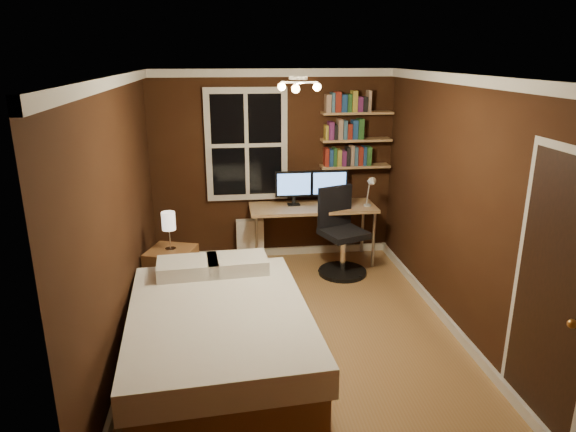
{
  "coord_description": "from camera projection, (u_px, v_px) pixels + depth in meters",
  "views": [
    {
      "loc": [
        -0.66,
        -4.55,
        2.67
      ],
      "look_at": [
        -0.02,
        0.45,
        1.08
      ],
      "focal_mm": 32.0,
      "sensor_mm": 36.0,
      "label": 1
    }
  ],
  "objects": [
    {
      "name": "books_row_upper",
      "position": [
        358.0,
        103.0,
        6.57
      ],
      "size": [
        0.54,
        0.16,
        0.23
      ],
      "primitive_type": null,
      "color": "#275826",
      "rests_on": "bookshelf_upper"
    },
    {
      "name": "door",
      "position": [
        550.0,
        299.0,
        3.61
      ],
      "size": [
        0.03,
        0.82,
        2.05
      ],
      "primitive_type": null,
      "color": "black",
      "rests_on": "ground"
    },
    {
      "name": "office_chair",
      "position": [
        341.0,
        241.0,
        6.45
      ],
      "size": [
        0.64,
        0.64,
        1.1
      ],
      "rotation": [
        0.0,
        0.0,
        0.36
      ],
      "color": "black",
      "rests_on": "ground"
    },
    {
      "name": "monitor_right",
      "position": [
        329.0,
        187.0,
        6.73
      ],
      "size": [
        0.48,
        0.12,
        0.45
      ],
      "primitive_type": null,
      "color": "black",
      "rests_on": "desk"
    },
    {
      "name": "desk_lamp",
      "position": [
        370.0,
        191.0,
        6.55
      ],
      "size": [
        0.14,
        0.32,
        0.44
      ],
      "primitive_type": null,
      "color": "silver",
      "rests_on": "desk"
    },
    {
      "name": "wall_back",
      "position": [
        273.0,
        166.0,
        6.8
      ],
      "size": [
        3.2,
        0.04,
        2.5
      ],
      "primitive_type": "cube",
      "color": "black",
      "rests_on": "ground"
    },
    {
      "name": "monitor_left",
      "position": [
        294.0,
        188.0,
        6.67
      ],
      "size": [
        0.48,
        0.12,
        0.45
      ],
      "primitive_type": null,
      "color": "black",
      "rests_on": "desk"
    },
    {
      "name": "nightstand",
      "position": [
        172.0,
        274.0,
        5.78
      ],
      "size": [
        0.61,
        0.61,
        0.6
      ],
      "primitive_type": "cube",
      "rotation": [
        0.0,
        0.0,
        -0.32
      ],
      "color": "brown",
      "rests_on": "ground"
    },
    {
      "name": "bookshelf_lower",
      "position": [
        355.0,
        166.0,
        6.82
      ],
      "size": [
        0.92,
        0.22,
        0.03
      ],
      "primitive_type": "cube",
      "color": "#A37B4F",
      "rests_on": "wall_back"
    },
    {
      "name": "desk",
      "position": [
        313.0,
        210.0,
        6.71
      ],
      "size": [
        1.64,
        0.62,
        0.78
      ],
      "color": "#A37B4F",
      "rests_on": "ground"
    },
    {
      "name": "ceiling",
      "position": [
        297.0,
        75.0,
        4.44
      ],
      "size": [
        3.2,
        4.2,
        0.02
      ],
      "primitive_type": "cube",
      "color": "white",
      "rests_on": "wall_back"
    },
    {
      "name": "bookshelf_upper",
      "position": [
        357.0,
        113.0,
        6.61
      ],
      "size": [
        0.92,
        0.22,
        0.03
      ],
      "primitive_type": "cube",
      "color": "#A37B4F",
      "rests_on": "wall_back"
    },
    {
      "name": "bedside_lamp",
      "position": [
        169.0,
        231.0,
        5.63
      ],
      "size": [
        0.15,
        0.15,
        0.43
      ],
      "primitive_type": null,
      "color": "beige",
      "rests_on": "nightstand"
    },
    {
      "name": "books_row_middle",
      "position": [
        356.0,
        130.0,
        6.67
      ],
      "size": [
        0.48,
        0.16,
        0.23
      ],
      "primitive_type": null,
      "color": "navy",
      "rests_on": "bookshelf_middle"
    },
    {
      "name": "bed",
      "position": [
        220.0,
        335.0,
        4.52
      ],
      "size": [
        1.67,
        2.22,
        0.72
      ],
      "rotation": [
        0.0,
        0.0,
        0.07
      ],
      "color": "brown",
      "rests_on": "ground"
    },
    {
      "name": "floor",
      "position": [
        295.0,
        331.0,
        5.19
      ],
      "size": [
        4.2,
        4.2,
        0.0
      ],
      "primitive_type": "plane",
      "color": "olive",
      "rests_on": "ground"
    },
    {
      "name": "wall_left",
      "position": [
        120.0,
        219.0,
        4.62
      ],
      "size": [
        0.04,
        4.2,
        2.5
      ],
      "primitive_type": "cube",
      "color": "black",
      "rests_on": "ground"
    },
    {
      "name": "ceiling_fixture",
      "position": [
        298.0,
        87.0,
        4.37
      ],
      "size": [
        0.44,
        0.44,
        0.18
      ],
      "primitive_type": null,
      "color": "beige",
      "rests_on": "ceiling"
    },
    {
      "name": "radiator",
      "position": [
        250.0,
        239.0,
        6.95
      ],
      "size": [
        0.37,
        0.13,
        0.55
      ],
      "primitive_type": "cube",
      "color": "silver",
      "rests_on": "ground"
    },
    {
      "name": "window",
      "position": [
        247.0,
        145.0,
        6.63
      ],
      "size": [
        1.06,
        0.06,
        1.46
      ],
      "primitive_type": "cube",
      "color": "silver",
      "rests_on": "wall_back"
    },
    {
      "name": "door_knob",
      "position": [
        572.0,
        324.0,
        3.33
      ],
      "size": [
        0.06,
        0.06,
        0.06
      ],
      "primitive_type": "sphere",
      "color": "#BD8036",
      "rests_on": "door"
    },
    {
      "name": "bookshelf_middle",
      "position": [
        356.0,
        140.0,
        6.71
      ],
      "size": [
        0.92,
        0.22,
        0.03
      ],
      "primitive_type": "cube",
      "color": "#A37B4F",
      "rests_on": "wall_back"
    },
    {
      "name": "wall_right",
      "position": [
        458.0,
        207.0,
        5.01
      ],
      "size": [
        0.04,
        4.2,
        2.5
      ],
      "primitive_type": "cube",
      "color": "black",
      "rests_on": "ground"
    },
    {
      "name": "books_row_lower",
      "position": [
        355.0,
        156.0,
        6.78
      ],
      "size": [
        0.66,
        0.16,
        0.23
      ],
      "primitive_type": null,
      "color": "maroon",
      "rests_on": "bookshelf_lower"
    }
  ]
}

